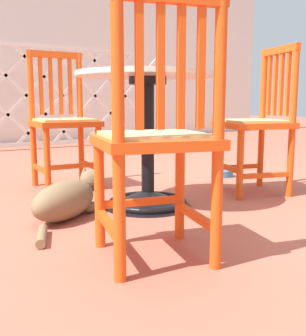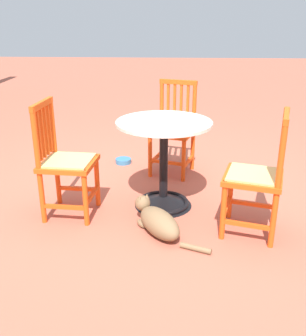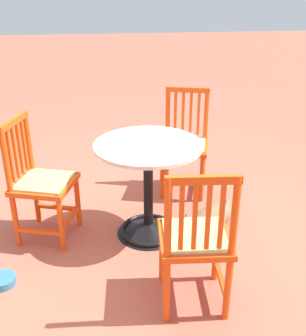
% 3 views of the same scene
% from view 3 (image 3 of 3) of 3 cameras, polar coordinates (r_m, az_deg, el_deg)
% --- Properties ---
extents(ground_plane, '(24.00, 24.00, 0.00)m').
position_cam_3_polar(ground_plane, '(3.12, -3.14, -9.88)').
color(ground_plane, '#AD5642').
extents(cafe_table, '(0.76, 0.76, 0.73)m').
position_cam_3_polar(cafe_table, '(3.05, -0.65, -4.44)').
color(cafe_table, black).
rests_on(cafe_table, ground_plane).
extents(orange_chair_facing_out, '(0.43, 0.43, 0.91)m').
position_cam_3_polar(orange_chair_facing_out, '(2.36, 5.87, -10.02)').
color(orange_chair_facing_out, '#E04C14').
rests_on(orange_chair_facing_out, ground_plane).
extents(orange_chair_at_corner, '(0.49, 0.49, 0.91)m').
position_cam_3_polar(orange_chair_at_corner, '(3.64, 4.39, 3.19)').
color(orange_chair_at_corner, '#E04C14').
rests_on(orange_chair_at_corner, ground_plane).
extents(orange_chair_tucked_in, '(0.50, 0.50, 0.91)m').
position_cam_3_polar(orange_chair_tucked_in, '(3.07, -15.21, -2.06)').
color(orange_chair_tucked_in, '#E04C14').
rests_on(orange_chair_tucked_in, ground_plane).
extents(tabby_cat, '(0.54, 0.57, 0.23)m').
position_cam_3_polar(tabby_cat, '(3.19, 7.52, -7.17)').
color(tabby_cat, brown).
rests_on(tabby_cat, ground_plane).
extents(pet_water_bowl, '(0.17, 0.17, 0.05)m').
position_cam_3_polar(pet_water_bowl, '(2.89, -20.03, -14.37)').
color(pet_water_bowl, teal).
rests_on(pet_water_bowl, ground_plane).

